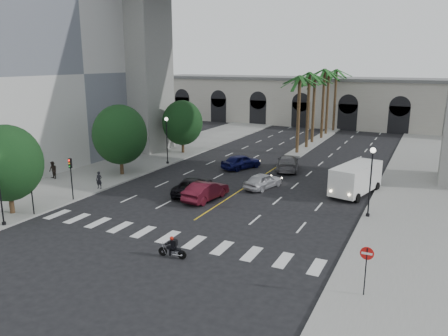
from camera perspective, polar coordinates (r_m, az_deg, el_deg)
ground at (r=30.74m, az=-5.78°, el=-7.97°), size 140.00×140.00×0.00m
sidewalk_left at (r=50.73m, az=-11.39°, el=0.69°), size 8.00×100.00×0.15m
sidewalk_right at (r=40.81m, az=24.63°, el=-3.55°), size 8.00×100.00×0.15m
median at (r=65.01m, az=12.02°, el=3.54°), size 2.00×24.00×0.20m
building_left at (r=55.57m, az=-23.98°, el=11.58°), size 16.50×32.50×20.60m
pier_building at (r=80.96m, az=15.14°, el=8.33°), size 71.00×10.50×8.50m
palm_a at (r=54.41m, az=9.87°, el=11.24°), size 3.20×3.20×10.30m
palm_b at (r=58.22m, az=11.10°, el=11.61°), size 3.20×3.20×10.60m
palm_c at (r=62.18m, az=11.79°, el=11.28°), size 3.20×3.20×10.10m
palm_d at (r=65.96m, az=13.00°, el=11.99°), size 3.20×3.20×10.90m
palm_e at (r=69.93m, az=13.55°, el=11.67°), size 3.20×3.20×10.40m
palm_f at (r=73.76m, az=14.49°, el=11.93°), size 3.20×3.20×10.70m
street_tree_near at (r=36.00m, az=-26.52°, el=0.57°), size 5.20×5.20×6.89m
street_tree_mid at (r=44.87m, az=-13.44°, el=4.27°), size 5.44×5.44×7.21m
street_tree_far at (r=54.62m, az=-5.46°, el=5.91°), size 5.04×5.04×6.68m
lamp_post_left_far at (r=48.87m, az=-7.48°, el=4.11°), size 0.40×0.40×5.35m
lamp_post_right at (r=33.44m, az=18.64°, el=-1.03°), size 0.40×0.40×5.35m
traffic_signal_near at (r=35.34m, az=-23.92°, el=-1.92°), size 0.25×0.18×3.65m
traffic_signal_far at (r=37.93m, az=-19.37°, el=-0.48°), size 0.25×0.18×3.65m
motorcycle_rider at (r=26.42m, az=-6.68°, el=-10.34°), size 1.85×0.50×1.33m
car_a at (r=40.02m, az=5.10°, el=-1.66°), size 2.75×4.54×1.44m
car_b at (r=36.61m, az=-2.39°, el=-2.99°), size 2.23×4.96×1.58m
car_c at (r=38.22m, az=-4.08°, el=-2.37°), size 3.43×5.69×1.48m
car_d at (r=46.96m, az=8.29°, el=0.66°), size 3.63×5.85×1.58m
car_e at (r=47.17m, az=2.25°, el=0.86°), size 3.61×4.99×1.58m
cargo_van at (r=39.60m, az=16.82°, el=-1.26°), size 3.68×6.55×2.64m
pedestrian_a at (r=40.85m, az=-16.01°, el=-1.53°), size 0.63×0.47×1.57m
pedestrian_b at (r=45.63m, az=-21.44°, el=-0.27°), size 0.98×0.84×1.72m
do_not_enter_sign at (r=22.65m, az=18.09°, el=-11.49°), size 0.66×0.06×2.69m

